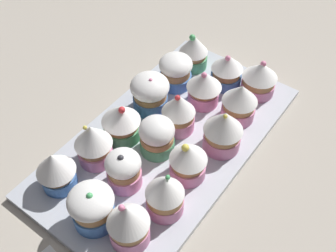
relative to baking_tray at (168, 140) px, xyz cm
name	(u,v)px	position (x,y,z in cm)	size (l,w,h in cm)	color
ground_plane	(168,148)	(0.00, 0.00, -2.10)	(180.00, 180.00, 3.00)	#B2A899
baking_tray	(168,140)	(0.00, 0.00, 0.00)	(47.21, 25.68, 1.20)	silver
cupcake_0	(128,223)	(-17.47, -6.47, 4.68)	(5.83, 5.83, 8.26)	pink
cupcake_1	(165,194)	(-11.01, -7.63, 4.50)	(5.56, 5.56, 7.96)	pink
cupcake_2	(188,161)	(-4.05, -6.75, 4.06)	(5.80, 5.80, 7.16)	pink
cupcake_3	(223,130)	(3.76, -8.03, 4.69)	(6.34, 6.34, 8.21)	pink
cupcake_4	(240,102)	(10.96, -6.88, 4.40)	(6.03, 6.03, 7.42)	pink
cupcake_5	(259,78)	(18.67, -6.59, 4.01)	(6.33, 6.33, 7.03)	pink
cupcake_6	(92,207)	(-18.38, -0.72, 4.17)	(6.47, 6.47, 7.13)	#477AC6
cupcake_7	(126,171)	(-10.97, -0.35, 3.95)	(5.40, 5.40, 6.89)	pink
cupcake_8	(155,134)	(-2.93, 0.46, 3.94)	(5.70, 5.70, 6.69)	#4C9E6B
cupcake_9	(178,112)	(2.88, 0.12, 4.45)	(5.62, 5.62, 7.90)	pink
cupcake_10	(204,87)	(10.58, 0.02, 4.23)	(6.20, 6.20, 7.18)	pink
cupcake_11	(227,70)	(17.09, -0.74, 3.99)	(5.82, 5.82, 7.02)	#477AC6
cupcake_12	(56,169)	(-17.11, 7.73, 4.42)	(5.87, 5.87, 7.21)	#477AC6
cupcake_13	(93,143)	(-10.36, 6.56, 4.72)	(5.93, 5.93, 8.08)	pink
cupcake_14	(121,122)	(-4.17, 6.35, 4.16)	(6.39, 6.39, 7.29)	#4C9E6B
cupcake_15	(150,92)	(3.83, 6.70, 4.32)	(6.76, 6.76, 7.34)	#477AC6
cupcake_16	(176,70)	(11.49, 6.77, 3.89)	(6.16, 6.16, 6.43)	#477AC6
cupcake_17	(193,51)	(17.74, 7.10, 4.17)	(5.50, 5.50, 7.47)	#4C9E6B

